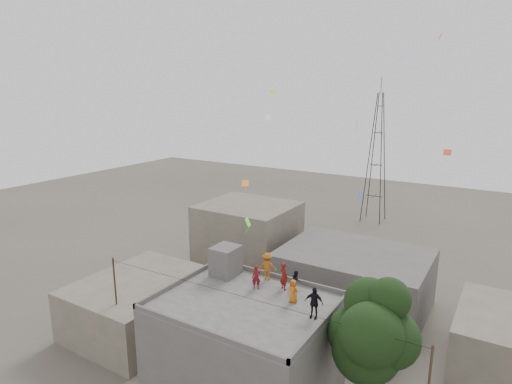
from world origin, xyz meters
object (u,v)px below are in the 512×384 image
tree (371,334)px  transmission_tower (377,158)px  person_red_adult (284,276)px  person_dark_adult (314,303)px  stair_head_box (226,261)px

tree → transmission_tower: transmission_tower is taller
transmission_tower → tree: bearing=-73.9°
person_red_adult → person_dark_adult: bearing=170.5°
transmission_tower → person_red_adult: bearing=-82.1°
stair_head_box → person_red_adult: size_ratio=1.13×
tree → person_dark_adult: 3.32m
tree → person_dark_adult: size_ratio=5.12×
person_red_adult → person_dark_adult: (3.01, -2.19, 0.01)m
stair_head_box → person_dark_adult: bearing=-15.6°
stair_head_box → person_red_adult: bearing=1.7°
tree → person_red_adult: (-6.22, 2.14, 0.88)m
stair_head_box → tree: size_ratio=0.22×
stair_head_box → person_red_adult: (4.35, 0.13, -0.12)m
tree → transmission_tower: size_ratio=0.45×
stair_head_box → transmission_tower: bearing=91.2°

